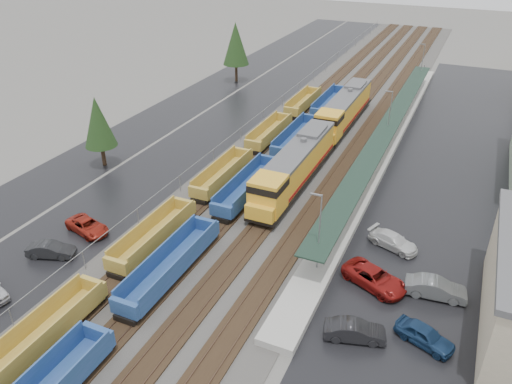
# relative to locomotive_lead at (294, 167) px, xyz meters

# --- Properties ---
(ballast_strip) EXTENTS (20.00, 160.00, 0.08)m
(ballast_strip) POSITION_rel_locomotive_lead_xyz_m (-2.00, 25.73, -2.55)
(ballast_strip) COLOR #302D2B
(ballast_strip) RESTS_ON ground
(trackbed) EXTENTS (14.60, 160.00, 0.22)m
(trackbed) POSITION_rel_locomotive_lead_xyz_m (-2.00, 25.73, -2.44)
(trackbed) COLOR black
(trackbed) RESTS_ON ground
(west_parking_lot) EXTENTS (10.00, 160.00, 0.02)m
(west_parking_lot) POSITION_rel_locomotive_lead_xyz_m (-17.00, 25.73, -2.58)
(west_parking_lot) COLOR black
(west_parking_lot) RESTS_ON ground
(west_road) EXTENTS (9.00, 160.00, 0.02)m
(west_road) POSITION_rel_locomotive_lead_xyz_m (-27.00, 25.73, -2.58)
(west_road) COLOR black
(west_road) RESTS_ON ground
(east_commuter_lot) EXTENTS (16.00, 100.00, 0.02)m
(east_commuter_lot) POSITION_rel_locomotive_lead_xyz_m (17.00, 15.73, -2.58)
(east_commuter_lot) COLOR black
(east_commuter_lot) RESTS_ON ground
(station_platform) EXTENTS (3.00, 80.00, 8.00)m
(station_platform) POSITION_rel_locomotive_lead_xyz_m (7.50, 15.74, -1.86)
(station_platform) COLOR #9E9B93
(station_platform) RESTS_ON ground
(chainlink_fence) EXTENTS (0.08, 160.04, 2.02)m
(chainlink_fence) POSITION_rel_locomotive_lead_xyz_m (-11.50, 24.17, -0.98)
(chainlink_fence) COLOR gray
(chainlink_fence) RESTS_ON ground
(tree_west_near) EXTENTS (3.96, 3.96, 9.00)m
(tree_west_near) POSITION_rel_locomotive_lead_xyz_m (-24.00, -4.27, 3.23)
(tree_west_near) COLOR #332316
(tree_west_near) RESTS_ON ground
(tree_west_far) EXTENTS (4.84, 4.84, 11.00)m
(tree_west_far) POSITION_rel_locomotive_lead_xyz_m (-25.00, 35.73, 4.53)
(tree_west_far) COLOR #332316
(tree_west_far) RESTS_ON ground
(locomotive_lead) EXTENTS (3.30, 21.72, 4.92)m
(locomotive_lead) POSITION_rel_locomotive_lead_xyz_m (0.00, 0.00, 0.00)
(locomotive_lead) COLOR black
(locomotive_lead) RESTS_ON ground
(locomotive_trail) EXTENTS (3.30, 21.72, 4.92)m
(locomotive_trail) POSITION_rel_locomotive_lead_xyz_m (0.00, 21.00, 0.00)
(locomotive_trail) COLOR black
(locomotive_trail) RESTS_ON ground
(well_string_yellow) EXTENTS (2.45, 82.77, 2.17)m
(well_string_yellow) POSITION_rel_locomotive_lead_xyz_m (-8.00, -9.45, -1.49)
(well_string_yellow) COLOR #A7812E
(well_string_yellow) RESTS_ON ground
(well_string_blue) EXTENTS (2.57, 92.65, 2.28)m
(well_string_blue) POSITION_rel_locomotive_lead_xyz_m (-4.00, -11.91, -1.45)
(well_string_blue) COLOR navy
(well_string_blue) RESTS_ON ground
(parked_car_west_b) EXTENTS (2.93, 4.64, 1.44)m
(parked_car_west_b) POSITION_rel_locomotive_lead_xyz_m (-15.73, -21.95, -1.87)
(parked_car_west_b) COLOR black
(parked_car_west_b) RESTS_ON ground
(parked_car_west_c) EXTENTS (3.47, 5.39, 1.38)m
(parked_car_west_c) POSITION_rel_locomotive_lead_xyz_m (-15.45, -17.33, -1.90)
(parked_car_west_c) COLOR maroon
(parked_car_west_c) RESTS_ON ground
(parked_car_east_a) EXTENTS (2.83, 4.86, 1.51)m
(parked_car_east_a) POSITION_rel_locomotive_lead_xyz_m (12.53, -20.56, -1.84)
(parked_car_east_a) COLOR black
(parked_car_east_a) RESTS_ON ground
(parked_car_east_b) EXTENTS (4.79, 6.30, 1.59)m
(parked_car_east_b) POSITION_rel_locomotive_lead_xyz_m (12.50, -13.82, -1.80)
(parked_car_east_b) COLOR maroon
(parked_car_east_b) RESTS_ON ground
(parked_car_east_c) EXTENTS (3.56, 5.25, 1.41)m
(parked_car_east_c) POSITION_rel_locomotive_lead_xyz_m (12.89, -7.47, -1.89)
(parked_car_east_c) COLOR silver
(parked_car_east_c) RESTS_ON ground
(parked_car_east_d) EXTENTS (3.25, 4.78, 1.51)m
(parked_car_east_d) POSITION_rel_locomotive_lead_xyz_m (17.32, -18.90, -1.84)
(parked_car_east_d) COLOR navy
(parked_car_east_d) RESTS_ON ground
(parked_car_east_e) EXTENTS (2.29, 5.15, 1.64)m
(parked_car_east_e) POSITION_rel_locomotive_lead_xyz_m (17.42, -13.13, -1.77)
(parked_car_east_e) COLOR #595C5E
(parked_car_east_e) RESTS_ON ground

